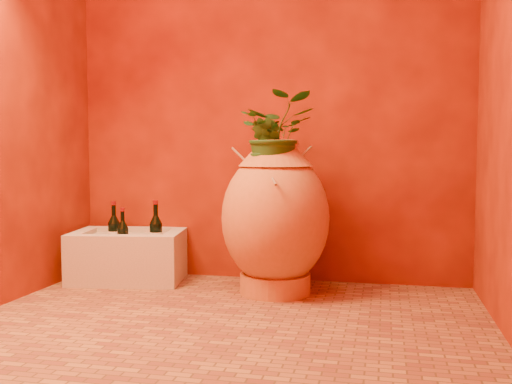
% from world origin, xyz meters
% --- Properties ---
extents(floor, '(2.50, 2.50, 0.00)m').
position_xyz_m(floor, '(0.00, 0.00, 0.00)').
color(floor, '#975E31').
rests_on(floor, ground).
extents(wall_back, '(2.50, 0.02, 2.50)m').
position_xyz_m(wall_back, '(0.00, 1.00, 1.25)').
color(wall_back, '#5E1205').
rests_on(wall_back, ground).
extents(amphora, '(0.81, 0.81, 0.88)m').
position_xyz_m(amphora, '(0.12, 0.63, 0.44)').
color(amphora, '#C06F36').
rests_on(amphora, floor).
extents(stone_basin, '(0.74, 0.57, 0.31)m').
position_xyz_m(stone_basin, '(-0.85, 0.75, 0.15)').
color(stone_basin, beige).
rests_on(stone_basin, floor).
extents(wine_bottle_a, '(0.08, 0.08, 0.32)m').
position_xyz_m(wine_bottle_a, '(-0.97, 0.79, 0.29)').
color(wine_bottle_a, black).
rests_on(wine_bottle_a, stone_basin).
extents(wine_bottle_b, '(0.08, 0.08, 0.34)m').
position_xyz_m(wine_bottle_b, '(-0.67, 0.78, 0.29)').
color(wine_bottle_b, black).
rests_on(wine_bottle_b, stone_basin).
extents(wine_bottle_c, '(0.07, 0.07, 0.29)m').
position_xyz_m(wine_bottle_c, '(-0.86, 0.69, 0.28)').
color(wine_bottle_c, black).
rests_on(wine_bottle_c, stone_basin).
extents(wall_tap, '(0.06, 0.13, 0.15)m').
position_xyz_m(wall_tap, '(-0.05, 0.93, 0.82)').
color(wall_tap, '#956522').
rests_on(wall_tap, wall_back).
extents(plant_main, '(0.50, 0.47, 0.46)m').
position_xyz_m(plant_main, '(0.13, 0.61, 0.91)').
color(plant_main, '#1E4E1C').
rests_on(plant_main, amphora).
extents(plant_side, '(0.24, 0.24, 0.35)m').
position_xyz_m(plant_side, '(0.08, 0.55, 0.83)').
color(plant_side, '#1E4E1C').
rests_on(plant_side, amphora).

